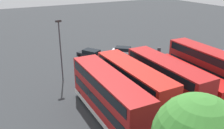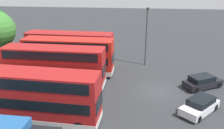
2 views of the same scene
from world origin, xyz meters
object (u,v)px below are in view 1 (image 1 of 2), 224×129
(waste_bin_yellow, at_px, (159,50))
(car_small_green, at_px, (91,54))
(bus_double_decker_fifth, at_px, (108,96))
(bus_double_decker_third, at_px, (166,80))
(bus_double_decker_fourth, at_px, (133,85))
(bus_double_decker_near_end, at_px, (209,67))
(car_hatchback_silver, at_px, (124,51))
(lamp_post_tall, at_px, (60,47))
(bus_single_deck_second, at_px, (188,80))

(waste_bin_yellow, bearing_deg, car_small_green, -15.87)
(bus_double_decker_fifth, height_order, waste_bin_yellow, bus_double_decker_fifth)
(bus_double_decker_fifth, xyz_separation_m, car_small_green, (-5.57, -16.56, -1.75))
(bus_double_decker_third, bearing_deg, car_small_green, -84.83)
(bus_double_decker_fourth, relative_size, bus_double_decker_fifth, 0.94)
(bus_double_decker_fourth, height_order, bus_double_decker_fifth, same)
(car_small_green, bearing_deg, bus_double_decker_near_end, 117.58)
(bus_double_decker_third, height_order, bus_double_decker_fifth, same)
(bus_double_decker_fourth, relative_size, car_small_green, 2.41)
(bus_double_decker_third, bearing_deg, car_hatchback_silver, -104.76)
(bus_double_decker_near_end, distance_m, bus_double_decker_fourth, 10.74)
(bus_double_decker_fourth, bearing_deg, lamp_post_tall, -65.30)
(lamp_post_tall, bearing_deg, car_small_green, -137.15)
(car_hatchback_silver, distance_m, waste_bin_yellow, 6.30)
(bus_double_decker_third, relative_size, car_hatchback_silver, 2.62)
(lamp_post_tall, bearing_deg, bus_double_decker_near_end, 146.84)
(bus_double_decker_fourth, bearing_deg, bus_double_decker_third, 172.14)
(bus_double_decker_near_end, relative_size, bus_double_decker_third, 1.08)
(bus_single_deck_second, height_order, lamp_post_tall, lamp_post_tall)
(bus_double_decker_near_end, distance_m, bus_single_deck_second, 3.66)
(bus_single_deck_second, distance_m, waste_bin_yellow, 14.72)
(bus_single_deck_second, relative_size, car_hatchback_silver, 2.67)
(bus_double_decker_fifth, height_order, car_hatchback_silver, bus_double_decker_fifth)
(bus_single_deck_second, bearing_deg, waste_bin_yellow, -116.57)
(bus_single_deck_second, distance_m, lamp_post_tall, 15.68)
(bus_double_decker_fourth, bearing_deg, bus_double_decker_fifth, 13.11)
(bus_double_decker_fourth, distance_m, bus_double_decker_fifth, 3.34)
(bus_double_decker_fourth, height_order, car_small_green, bus_double_decker_fourth)
(car_small_green, bearing_deg, bus_single_deck_second, 106.54)
(bus_double_decker_third, relative_size, bus_double_decker_fourth, 1.00)
(waste_bin_yellow, bearing_deg, bus_double_decker_near_end, 76.86)
(bus_single_deck_second, bearing_deg, car_small_green, -73.46)
(car_hatchback_silver, bearing_deg, bus_double_decker_third, 75.24)
(car_small_green, bearing_deg, bus_double_decker_third, 95.17)
(bus_double_decker_near_end, height_order, bus_single_deck_second, bus_double_decker_near_end)
(bus_double_decker_fourth, distance_m, waste_bin_yellow, 18.72)
(bus_double_decker_third, relative_size, lamp_post_tall, 1.42)
(bus_double_decker_near_end, height_order, bus_double_decker_third, same)
(bus_double_decker_fourth, xyz_separation_m, car_hatchback_silver, (-7.72, -14.37, -1.75))
(bus_double_decker_near_end, relative_size, bus_double_decker_fourth, 1.09)
(bus_double_decker_third, bearing_deg, bus_double_decker_fourth, -7.86)
(bus_double_decker_fourth, height_order, waste_bin_yellow, bus_double_decker_fourth)
(bus_single_deck_second, relative_size, bus_double_decker_fifth, 0.96)
(bus_single_deck_second, relative_size, car_small_green, 2.46)
(car_hatchback_silver, height_order, lamp_post_tall, lamp_post_tall)
(bus_double_decker_near_end, bearing_deg, bus_double_decker_fourth, -1.71)
(bus_double_decker_near_end, relative_size, car_small_green, 2.63)
(bus_single_deck_second, distance_m, bus_double_decker_third, 3.49)
(bus_single_deck_second, xyz_separation_m, lamp_post_tall, (11.58, -10.14, 3.00))
(car_hatchback_silver, distance_m, car_small_green, 5.59)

